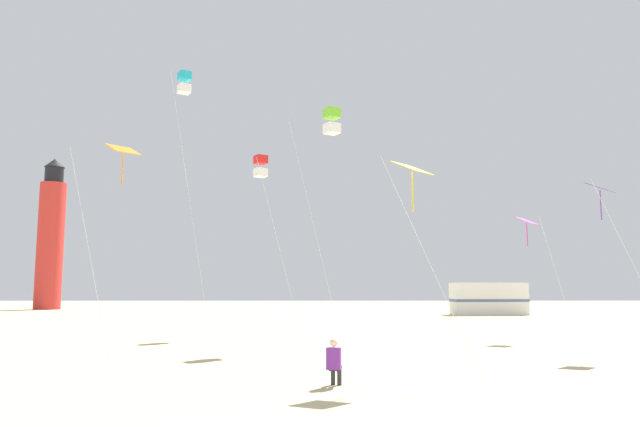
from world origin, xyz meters
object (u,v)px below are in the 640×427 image
(kite_flyer_standing, at_px, (334,361))
(rv_van_white, at_px, (489,299))
(kite_box_lime, at_px, (332,121))
(kite_box_cyan, at_px, (184,83))
(kite_diamond_orange, at_px, (121,156))
(kite_diamond_magenta, at_px, (528,225))
(lighthouse_distant, at_px, (51,238))
(kite_diamond_violet, at_px, (602,193))
(kite_diamond_gold, at_px, (413,175))
(kite_box_scarlet, at_px, (261,167))

(kite_flyer_standing, xyz_separation_m, rv_van_white, (14.83, 37.71, 0.78))
(kite_box_lime, xyz_separation_m, kite_box_cyan, (-7.60, 4.52, 3.34))
(kite_diamond_orange, height_order, rv_van_white, kite_diamond_orange)
(kite_flyer_standing, relative_size, kite_diamond_magenta, 0.20)
(kite_flyer_standing, distance_m, rv_van_white, 40.53)
(kite_flyer_standing, bearing_deg, kite_diamond_magenta, -114.49)
(kite_flyer_standing, xyz_separation_m, kite_box_cyan, (-7.33, 15.31, 12.41))
(kite_diamond_orange, relative_size, lighthouse_distant, 0.42)
(kite_diamond_orange, bearing_deg, kite_diamond_violet, 8.81)
(kite_diamond_gold, height_order, kite_diamond_magenta, kite_diamond_gold)
(kite_box_cyan, bearing_deg, kite_diamond_violet, -26.19)
(kite_diamond_violet, distance_m, kite_diamond_gold, 9.75)
(kite_box_cyan, bearing_deg, kite_box_scarlet, 10.51)
(kite_diamond_violet, height_order, rv_van_white, kite_diamond_violet)
(kite_flyer_standing, distance_m, kite_box_cyan, 21.03)
(kite_box_scarlet, relative_size, kite_diamond_magenta, 1.63)
(kite_diamond_gold, bearing_deg, kite_diamond_violet, 35.69)
(kite_diamond_magenta, distance_m, rv_van_white, 25.55)
(kite_box_scarlet, distance_m, kite_diamond_orange, 12.58)
(lighthouse_distant, bearing_deg, kite_box_lime, -53.23)
(kite_diamond_violet, bearing_deg, kite_flyer_standing, -146.28)
(kite_diamond_orange, bearing_deg, kite_diamond_magenta, 28.51)
(kite_flyer_standing, bearing_deg, kite_diamond_violet, -134.32)
(kite_box_scarlet, height_order, kite_diamond_magenta, kite_box_scarlet)
(kite_box_lime, xyz_separation_m, kite_diamond_gold, (1.91, -9.74, -4.27))
(kite_flyer_standing, bearing_deg, kite_diamond_orange, -19.50)
(kite_diamond_magenta, xyz_separation_m, lighthouse_distant, (-39.39, 38.00, 2.51))
(kite_diamond_gold, bearing_deg, kite_diamond_orange, 161.00)
(kite_box_lime, relative_size, rv_van_white, 1.56)
(kite_diamond_violet, bearing_deg, kite_diamond_magenta, 94.42)
(kite_box_lime, height_order, kite_diamond_orange, kite_box_lime)
(kite_diamond_violet, xyz_separation_m, lighthouse_distant, (-39.88, 44.27, 2.00))
(kite_box_scarlet, relative_size, rv_van_white, 1.41)
(kite_diamond_magenta, height_order, lighthouse_distant, lighthouse_distant)
(kite_flyer_standing, bearing_deg, kite_box_lime, -79.49)
(kite_diamond_gold, xyz_separation_m, lighthouse_distant, (-31.96, 49.96, 2.41))
(kite_box_lime, height_order, kite_diamond_violet, kite_box_lime)
(kite_box_scarlet, height_order, kite_box_lime, kite_box_lime)
(kite_diamond_orange, height_order, kite_box_cyan, kite_box_cyan)
(kite_box_cyan, distance_m, kite_diamond_gold, 18.75)
(lighthouse_distant, bearing_deg, kite_flyer_standing, -59.72)
(kite_box_lime, bearing_deg, kite_flyer_standing, -91.45)
(kite_diamond_gold, bearing_deg, rv_van_white, 70.97)
(kite_box_scarlet, relative_size, kite_diamond_violet, 1.49)
(kite_diamond_orange, xyz_separation_m, kite_diamond_magenta, (16.36, 8.89, -1.27))
(lighthouse_distant, bearing_deg, rv_van_white, -16.60)
(kite_box_cyan, bearing_deg, kite_diamond_gold, -56.28)
(kite_flyer_standing, height_order, rv_van_white, rv_van_white)
(kite_diamond_gold, bearing_deg, kite_diamond_magenta, 58.16)
(kite_box_lime, bearing_deg, rv_van_white, 61.60)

